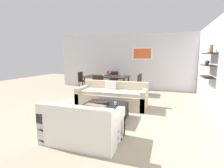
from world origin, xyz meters
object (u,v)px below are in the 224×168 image
at_px(sofa_beige, 112,97).
at_px(coffee_table, 104,112).
at_px(wine_glass_head, 110,72).
at_px(decorative_bowl, 102,102).
at_px(wine_glass_left_far, 94,73).
at_px(wine_glass_right_near, 121,74).
at_px(dining_chair_head, 113,79).
at_px(loveseat_white, 83,126).
at_px(dining_chair_left_far, 83,80).
at_px(dining_chair_foot, 99,84).
at_px(centerpiece_vase, 108,73).
at_px(apple_on_coffee_table, 96,103).
at_px(wine_glass_right_far, 123,73).
at_px(dining_chair_right_far, 138,82).
at_px(dining_table, 107,77).
at_px(candle_jar, 115,103).
at_px(dining_chair_right_near, 136,84).
at_px(wine_glass_foot, 103,75).

height_order(sofa_beige, coffee_table, sofa_beige).
height_order(sofa_beige, wine_glass_head, wine_glass_head).
height_order(decorative_bowl, wine_glass_head, wine_glass_head).
xyz_separation_m(decorative_bowl, wine_glass_left_far, (-1.70, 3.27, 0.44)).
bearing_deg(wine_glass_right_near, decorative_bowl, -84.57).
bearing_deg(dining_chair_head, loveseat_white, -78.22).
relative_size(decorative_bowl, wine_glass_left_far, 2.34).
bearing_deg(dining_chair_left_far, dining_chair_foot, -40.02).
bearing_deg(centerpiece_vase, apple_on_coffee_table, -75.89).
bearing_deg(wine_glass_head, dining_chair_head, 90.00).
height_order(loveseat_white, dining_chair_left_far, dining_chair_left_far).
distance_m(sofa_beige, wine_glass_right_far, 2.21).
distance_m(wine_glass_right_far, centerpiece_vase, 0.67).
bearing_deg(centerpiece_vase, dining_chair_right_far, 7.86).
distance_m(coffee_table, apple_on_coffee_table, 0.32).
xyz_separation_m(loveseat_white, dining_table, (-1.11, 4.40, 0.39)).
height_order(decorative_bowl, wine_glass_right_far, wine_glass_right_far).
relative_size(loveseat_white, dining_chair_head, 1.60).
distance_m(decorative_bowl, dining_chair_left_far, 4.12).
bearing_deg(dining_chair_right_far, loveseat_white, -93.18).
bearing_deg(wine_glass_right_far, dining_table, -169.81).
distance_m(loveseat_white, dining_table, 4.56).
height_order(candle_jar, dining_chair_foot, dining_chair_foot).
bearing_deg(loveseat_white, wine_glass_right_far, 95.12).
bearing_deg(dining_chair_left_far, wine_glass_left_far, -8.88).
distance_m(decorative_bowl, dining_table, 3.31).
height_order(sofa_beige, dining_chair_right_near, dining_chair_right_near).
distance_m(coffee_table, centerpiece_vase, 3.48).
bearing_deg(wine_glass_right_near, wine_glass_left_far, 169.81).
bearing_deg(dining_chair_right_near, wine_glass_head, 153.51).
bearing_deg(loveseat_white, dining_chair_right_far, 86.82).
bearing_deg(dining_chair_foot, wine_glass_head, 90.00).
bearing_deg(dining_chair_foot, dining_chair_right_far, 40.02).
bearing_deg(dining_chair_right_near, decorative_bowl, -97.36).
bearing_deg(apple_on_coffee_table, decorative_bowl, 25.37).
bearing_deg(centerpiece_vase, wine_glass_foot, -94.01).
distance_m(dining_chair_left_far, dining_chair_right_near, 2.77).
height_order(candle_jar, dining_chair_right_near, dining_chair_right_near).
xyz_separation_m(wine_glass_right_far, wine_glass_left_far, (-1.41, 0.00, -0.02)).
bearing_deg(loveseat_white, decorative_bowl, 95.40).
bearing_deg(apple_on_coffee_table, sofa_beige, 87.83).
bearing_deg(centerpiece_vase, dining_table, -127.08).
relative_size(coffee_table, decorative_bowl, 2.89).
xyz_separation_m(dining_chair_right_near, centerpiece_vase, (-1.33, 0.28, 0.38)).
bearing_deg(dining_table, dining_chair_right_near, -9.55).
distance_m(candle_jar, apple_on_coffee_table, 0.51).
relative_size(apple_on_coffee_table, dining_chair_right_far, 0.09).
xyz_separation_m(dining_chair_right_far, wine_glass_left_far, (-2.07, -0.10, 0.35)).
relative_size(sofa_beige, wine_glass_left_far, 14.04).
relative_size(sofa_beige, dining_chair_right_near, 2.55).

